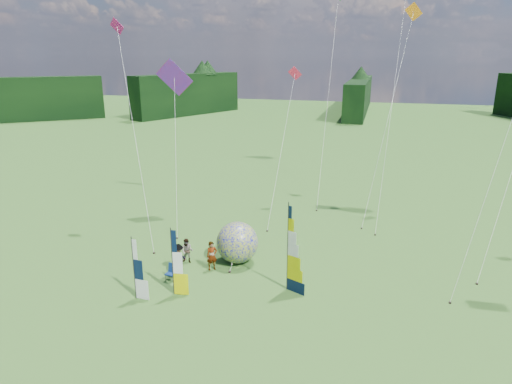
% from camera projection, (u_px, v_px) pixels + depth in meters
% --- Properties ---
extents(ground, '(220.00, 220.00, 0.00)m').
position_uv_depth(ground, '(254.00, 323.00, 22.46)').
color(ground, '#587D34').
rests_on(ground, ground).
extents(treeline_ring, '(210.00, 210.00, 8.00)m').
position_uv_depth(treeline_ring, '(254.00, 248.00, 21.30)').
color(treeline_ring, black).
rests_on(treeline_ring, ground).
extents(feather_banner_main, '(1.27, 0.64, 4.98)m').
position_uv_depth(feather_banner_main, '(288.00, 249.00, 24.95)').
color(feather_banner_main, '#071532').
rests_on(feather_banner_main, ground).
extents(side_banner_left, '(1.05, 0.24, 3.79)m').
position_uv_depth(side_banner_left, '(172.00, 263.00, 24.61)').
color(side_banner_left, '#D3CC00').
rests_on(side_banner_left, ground).
extents(side_banner_far, '(1.02, 0.16, 3.45)m').
position_uv_depth(side_banner_far, '(134.00, 269.00, 24.27)').
color(side_banner_far, white).
rests_on(side_banner_far, ground).
extents(bol_inflatable, '(2.95, 2.95, 2.64)m').
position_uv_depth(bol_inflatable, '(237.00, 242.00, 28.70)').
color(bol_inflatable, '#02009C').
rests_on(bol_inflatable, ground).
extents(spectator_a, '(0.79, 0.76, 1.83)m').
position_uv_depth(spectator_a, '(212.00, 256.00, 27.76)').
color(spectator_a, '#66594C').
rests_on(spectator_a, ground).
extents(spectator_b, '(0.81, 0.46, 1.60)m').
position_uv_depth(spectator_b, '(187.00, 251.00, 28.73)').
color(spectator_b, '#66594C').
rests_on(spectator_b, ground).
extents(spectator_c, '(0.76, 1.24, 1.81)m').
position_uv_depth(spectator_c, '(178.00, 258.00, 27.47)').
color(spectator_c, '#66594C').
rests_on(spectator_c, ground).
extents(spectator_d, '(0.88, 0.91, 1.54)m').
position_uv_depth(spectator_d, '(244.00, 244.00, 29.88)').
color(spectator_d, '#66594C').
rests_on(spectator_d, ground).
extents(camp_chair, '(0.62, 0.62, 0.99)m').
position_uv_depth(camp_chair, '(171.00, 273.00, 26.54)').
color(camp_chair, '#0A2049').
rests_on(camp_chair, ground).
extents(kite_whale, '(4.49, 15.47, 22.49)m').
position_uv_depth(kite_whale, '(396.00, 73.00, 35.49)').
color(kite_whale, black).
rests_on(kite_whale, ground).
extents(kite_rainbow_delta, '(9.15, 12.49, 13.38)m').
position_uv_depth(kite_rainbow_delta, '(175.00, 138.00, 34.10)').
color(kite_rainbow_delta, red).
rests_on(kite_rainbow_delta, ground).
extents(kite_parafoil, '(8.99, 10.37, 18.36)m').
position_uv_depth(kite_parafoil, '(507.00, 125.00, 23.64)').
color(kite_parafoil, red).
rests_on(kite_parafoil, ground).
extents(small_kite_red, '(3.20, 10.73, 12.08)m').
position_uv_depth(small_kite_red, '(282.00, 141.00, 36.17)').
color(small_kite_red, '#F3264A').
rests_on(small_kite_red, ground).
extents(small_kite_orange, '(7.75, 11.26, 17.12)m').
position_uv_depth(small_kite_orange, '(389.00, 109.00, 35.29)').
color(small_kite_orange, orange).
rests_on(small_kite_orange, ground).
extents(small_kite_pink, '(8.50, 9.35, 15.64)m').
position_uv_depth(small_kite_pink, '(134.00, 128.00, 31.44)').
color(small_kite_pink, '#DB1F7D').
rests_on(small_kite_pink, ground).
extents(small_kite_green, '(5.86, 12.51, 19.37)m').
position_uv_depth(small_kite_green, '(329.00, 89.00, 40.16)').
color(small_kite_green, '#0DCB1C').
rests_on(small_kite_green, ground).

